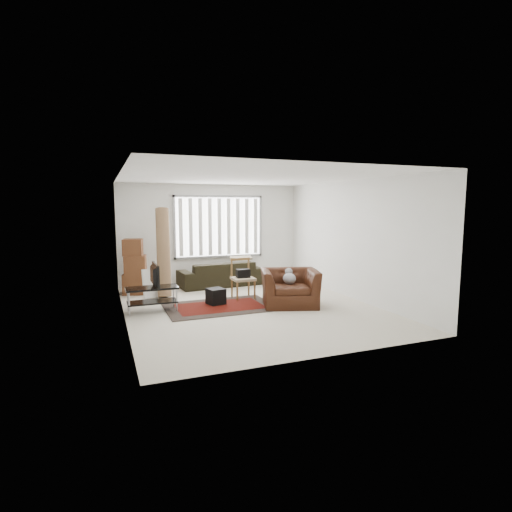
{
  "coord_description": "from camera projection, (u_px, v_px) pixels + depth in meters",
  "views": [
    {
      "loc": [
        -2.85,
        -7.69,
        2.12
      ],
      "look_at": [
        0.24,
        0.24,
        1.05
      ],
      "focal_mm": 28.0,
      "sensor_mm": 36.0,
      "label": 1
    }
  ],
  "objects": [
    {
      "name": "persian_rug",
      "position": [
        220.0,
        307.0,
        8.41
      ],
      "size": [
        2.25,
        1.51,
        0.02
      ],
      "color": "black",
      "rests_on": "ground"
    },
    {
      "name": "moving_boxes",
      "position": [
        135.0,
        268.0,
        9.64
      ],
      "size": [
        0.63,
        0.59,
        1.33
      ],
      "color": "brown",
      "rests_on": "ground"
    },
    {
      "name": "side_chair",
      "position": [
        243.0,
        277.0,
        9.16
      ],
      "size": [
        0.5,
        0.5,
        0.92
      ],
      "rotation": [
        0.0,
        0.0,
        -0.02
      ],
      "color": "tan",
      "rests_on": "ground"
    },
    {
      "name": "sofa",
      "position": [
        221.0,
        270.0,
        10.64
      ],
      "size": [
        2.28,
        1.15,
        0.85
      ],
      "primitive_type": "imported",
      "rotation": [
        0.0,
        0.0,
        3.23
      ],
      "color": "black",
      "rests_on": "ground"
    },
    {
      "name": "tv",
      "position": [
        152.0,
        275.0,
        7.95
      ],
      "size": [
        0.11,
        0.82,
        0.47
      ],
      "primitive_type": "imported",
      "rotation": [
        0.0,
        0.0,
        1.57
      ],
      "color": "black",
      "rests_on": "tv_stand"
    },
    {
      "name": "armchair",
      "position": [
        290.0,
        285.0,
        8.52
      ],
      "size": [
        1.44,
        1.34,
        0.88
      ],
      "rotation": [
        0.0,
        0.0,
        -0.31
      ],
      "color": "#35170A",
      "rests_on": "ground"
    },
    {
      "name": "room",
      "position": [
        243.0,
        223.0,
        8.66
      ],
      "size": [
        6.0,
        6.02,
        2.71
      ],
      "color": "beige",
      "rests_on": "ground"
    },
    {
      "name": "white_flatpack",
      "position": [
        154.0,
        283.0,
        9.27
      ],
      "size": [
        0.56,
        0.3,
        0.68
      ],
      "primitive_type": "cube",
      "rotation": [
        -0.17,
        0.0,
        0.23
      ],
      "color": "silver",
      "rests_on": "ground"
    },
    {
      "name": "subwoofer",
      "position": [
        216.0,
        296.0,
        8.59
      ],
      "size": [
        0.41,
        0.41,
        0.34
      ],
      "primitive_type": "cube",
      "rotation": [
        0.0,
        0.0,
        0.24
      ],
      "color": "black",
      "rests_on": "persian_rug"
    },
    {
      "name": "tv_stand",
      "position": [
        152.0,
        294.0,
        8.0
      ],
      "size": [
        1.02,
        0.46,
        0.51
      ],
      "color": "black",
      "rests_on": "ground"
    },
    {
      "name": "rolled_rug",
      "position": [
        163.0,
        252.0,
        9.34
      ],
      "size": [
        0.42,
        0.91,
        2.09
      ],
      "primitive_type": "cylinder",
      "rotation": [
        -0.28,
        0.0,
        -0.12
      ],
      "color": "brown",
      "rests_on": "ground"
    }
  ]
}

